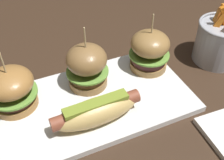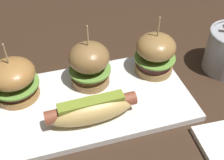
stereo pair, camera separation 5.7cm
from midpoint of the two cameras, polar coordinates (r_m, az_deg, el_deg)
name	(u,v)px [view 1 (the left image)]	position (r m, az deg, el deg)	size (l,w,h in m)	color
ground_plane	(95,104)	(0.60, -6.25, -5.02)	(3.00, 3.00, 0.00)	#382619
platter_main	(95,102)	(0.59, -6.30, -4.56)	(0.40, 0.22, 0.01)	white
hot_dog	(96,111)	(0.53, -6.25, -6.37)	(0.18, 0.06, 0.05)	tan
slider_left	(11,89)	(0.59, -22.33, -1.78)	(0.10, 0.10, 0.13)	#A7733A
slider_center	(87,66)	(0.59, -7.82, 2.72)	(0.09, 0.09, 0.14)	olive
slider_right	(150,50)	(0.64, 5.07, 5.90)	(0.09, 0.09, 0.14)	olive
fries_bucket	(220,41)	(0.72, 18.82, 7.37)	(0.12, 0.12, 0.15)	#A8AAB2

